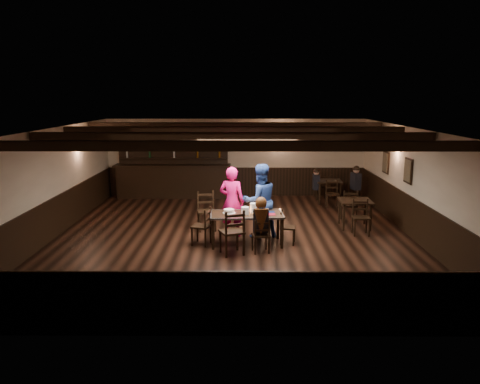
{
  "coord_description": "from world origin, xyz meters",
  "views": [
    {
      "loc": [
        0.23,
        -11.33,
        3.47
      ],
      "look_at": [
        0.17,
        0.2,
        1.1
      ],
      "focal_mm": 35.0,
      "sensor_mm": 36.0,
      "label": 1
    }
  ],
  "objects_px": {
    "chair_near_right": "(261,233)",
    "man_blue": "(260,201)",
    "dining_table": "(247,216)",
    "chair_near_left": "(233,229)",
    "woman_pink": "(232,202)",
    "bar_counter": "(173,176)",
    "cake": "(229,211)"
  },
  "relations": [
    {
      "from": "man_blue",
      "to": "cake",
      "type": "relative_size",
      "value": 6.08
    },
    {
      "from": "chair_near_right",
      "to": "bar_counter",
      "type": "distance_m",
      "value": 6.64
    },
    {
      "from": "bar_counter",
      "to": "woman_pink",
      "type": "bearing_deg",
      "value": -65.05
    },
    {
      "from": "dining_table",
      "to": "cake",
      "type": "bearing_deg",
      "value": 174.63
    },
    {
      "from": "cake",
      "to": "woman_pink",
      "type": "bearing_deg",
      "value": 85.61
    },
    {
      "from": "chair_near_left",
      "to": "chair_near_right",
      "type": "relative_size",
      "value": 1.31
    },
    {
      "from": "chair_near_right",
      "to": "bar_counter",
      "type": "bearing_deg",
      "value": 115.36
    },
    {
      "from": "dining_table",
      "to": "chair_near_right",
      "type": "xyz_separation_m",
      "value": [
        0.32,
        -0.66,
        -0.22
      ]
    },
    {
      "from": "man_blue",
      "to": "bar_counter",
      "type": "height_order",
      "value": "bar_counter"
    },
    {
      "from": "man_blue",
      "to": "chair_near_right",
      "type": "bearing_deg",
      "value": 69.66
    },
    {
      "from": "chair_near_left",
      "to": "chair_near_right",
      "type": "height_order",
      "value": "chair_near_left"
    },
    {
      "from": "woman_pink",
      "to": "man_blue",
      "type": "xyz_separation_m",
      "value": [
        0.7,
        -0.11,
        0.04
      ]
    },
    {
      "from": "man_blue",
      "to": "cake",
      "type": "xyz_separation_m",
      "value": [
        -0.75,
        -0.56,
        -0.13
      ]
    },
    {
      "from": "woman_pink",
      "to": "bar_counter",
      "type": "distance_m",
      "value": 5.1
    },
    {
      "from": "dining_table",
      "to": "chair_near_left",
      "type": "height_order",
      "value": "chair_near_left"
    },
    {
      "from": "dining_table",
      "to": "bar_counter",
      "type": "height_order",
      "value": "bar_counter"
    },
    {
      "from": "woman_pink",
      "to": "man_blue",
      "type": "height_order",
      "value": "man_blue"
    },
    {
      "from": "cake",
      "to": "chair_near_left",
      "type": "bearing_deg",
      "value": -82.2
    },
    {
      "from": "dining_table",
      "to": "chair_near_left",
      "type": "relative_size",
      "value": 1.7
    },
    {
      "from": "chair_near_right",
      "to": "man_blue",
      "type": "height_order",
      "value": "man_blue"
    },
    {
      "from": "woman_pink",
      "to": "cake",
      "type": "xyz_separation_m",
      "value": [
        -0.05,
        -0.67,
        -0.09
      ]
    },
    {
      "from": "chair_near_left",
      "to": "man_blue",
      "type": "relative_size",
      "value": 0.56
    },
    {
      "from": "dining_table",
      "to": "cake",
      "type": "distance_m",
      "value": 0.44
    },
    {
      "from": "woman_pink",
      "to": "dining_table",
      "type": "bearing_deg",
      "value": 133.81
    },
    {
      "from": "dining_table",
      "to": "man_blue",
      "type": "bearing_deg",
      "value": 61.12
    },
    {
      "from": "chair_near_left",
      "to": "man_blue",
      "type": "xyz_separation_m",
      "value": [
        0.63,
        1.41,
        0.32
      ]
    },
    {
      "from": "dining_table",
      "to": "chair_near_right",
      "type": "distance_m",
      "value": 0.77
    },
    {
      "from": "man_blue",
      "to": "dining_table",
      "type": "bearing_deg",
      "value": 41.16
    },
    {
      "from": "chair_near_right",
      "to": "man_blue",
      "type": "relative_size",
      "value": 0.43
    },
    {
      "from": "man_blue",
      "to": "bar_counter",
      "type": "xyz_separation_m",
      "value": [
        -2.85,
        4.73,
        -0.2
      ]
    },
    {
      "from": "dining_table",
      "to": "cake",
      "type": "height_order",
      "value": "cake"
    },
    {
      "from": "dining_table",
      "to": "bar_counter",
      "type": "xyz_separation_m",
      "value": [
        -2.52,
        5.33,
        0.04
      ]
    }
  ]
}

